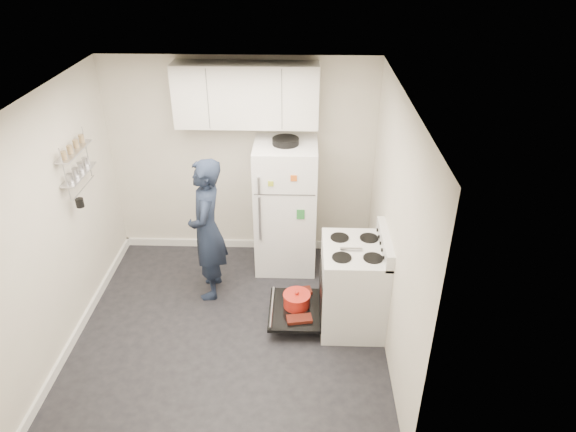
{
  "coord_description": "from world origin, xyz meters",
  "views": [
    {
      "loc": [
        0.74,
        -4.13,
        3.75
      ],
      "look_at": [
        0.59,
        0.59,
        1.05
      ],
      "focal_mm": 32.0,
      "sensor_mm": 36.0,
      "label": 1
    }
  ],
  "objects_px": {
    "refrigerator": "(286,206)",
    "open_oven_door": "(296,305)",
    "electric_range": "(352,287)",
    "person": "(207,230)"
  },
  "relations": [
    {
      "from": "electric_range",
      "to": "refrigerator",
      "type": "bearing_deg",
      "value": 123.35
    },
    {
      "from": "person",
      "to": "refrigerator",
      "type": "bearing_deg",
      "value": 123.44
    },
    {
      "from": "refrigerator",
      "to": "open_oven_door",
      "type": "bearing_deg",
      "value": -82.35
    },
    {
      "from": "electric_range",
      "to": "open_oven_door",
      "type": "height_order",
      "value": "electric_range"
    },
    {
      "from": "open_oven_door",
      "to": "person",
      "type": "relative_size",
      "value": 0.43
    },
    {
      "from": "electric_range",
      "to": "open_oven_door",
      "type": "xyz_separation_m",
      "value": [
        -0.58,
        0.02,
        -0.28
      ]
    },
    {
      "from": "open_oven_door",
      "to": "refrigerator",
      "type": "bearing_deg",
      "value": 97.65
    },
    {
      "from": "open_oven_door",
      "to": "person",
      "type": "bearing_deg",
      "value": 154.98
    },
    {
      "from": "open_oven_door",
      "to": "electric_range",
      "type": "bearing_deg",
      "value": -2.44
    },
    {
      "from": "refrigerator",
      "to": "person",
      "type": "height_order",
      "value": "refrigerator"
    }
  ]
}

